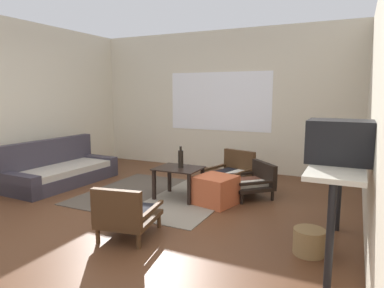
% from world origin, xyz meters
% --- Properties ---
extents(ground_plane, '(7.80, 7.80, 0.00)m').
position_xyz_m(ground_plane, '(0.00, 0.00, 0.00)').
color(ground_plane, '#56331E').
extents(far_wall_with_window, '(5.60, 0.13, 2.70)m').
position_xyz_m(far_wall_with_window, '(0.00, 3.06, 1.35)').
color(far_wall_with_window, beige).
rests_on(far_wall_with_window, ground).
extents(side_wall_right, '(0.12, 6.60, 2.70)m').
position_xyz_m(side_wall_right, '(2.66, 0.30, 1.35)').
color(side_wall_right, beige).
rests_on(side_wall_right, ground).
extents(side_wall_left, '(0.12, 6.60, 2.70)m').
position_xyz_m(side_wall_left, '(-2.66, 0.30, 1.35)').
color(side_wall_left, beige).
rests_on(side_wall_left, ground).
extents(area_rug, '(2.07, 1.97, 0.01)m').
position_xyz_m(area_rug, '(-0.16, 0.89, 0.01)').
color(area_rug, '#4C4238').
rests_on(area_rug, ground).
extents(couch, '(0.87, 1.86, 0.73)m').
position_xyz_m(couch, '(-1.97, 0.77, 0.22)').
color(couch, '#38333D').
rests_on(couch, ground).
extents(coffee_table, '(0.64, 0.52, 0.45)m').
position_xyz_m(coffee_table, '(0.20, 0.90, 0.36)').
color(coffee_table, black).
rests_on(coffee_table, ground).
extents(armchair_by_window, '(0.75, 0.78, 0.57)m').
position_xyz_m(armchair_by_window, '(0.68, 1.84, 0.26)').
color(armchair_by_window, '#472D19').
rests_on(armchair_by_window, ground).
extents(armchair_striped_foreground, '(0.64, 0.73, 0.58)m').
position_xyz_m(armchair_striped_foreground, '(0.35, -0.55, 0.26)').
color(armchair_striped_foreground, '#472D19').
rests_on(armchair_striped_foreground, ground).
extents(armchair_corner, '(0.83, 0.83, 0.50)m').
position_xyz_m(armchair_corner, '(1.14, 1.44, 0.24)').
color(armchair_corner, black).
rests_on(armchair_corner, ground).
extents(ottoman_orange, '(0.59, 0.59, 0.39)m').
position_xyz_m(ottoman_orange, '(0.78, 0.89, 0.20)').
color(ottoman_orange, '#BC5633').
rests_on(ottoman_orange, ground).
extents(console_shelf, '(0.44, 1.43, 0.90)m').
position_xyz_m(console_shelf, '(2.33, -0.03, 0.79)').
color(console_shelf, beige).
rests_on(console_shelf, ground).
extents(crt_television, '(0.54, 0.42, 0.38)m').
position_xyz_m(crt_television, '(2.32, -0.06, 1.09)').
color(crt_television, black).
rests_on(crt_television, console_shelf).
extents(clay_vase, '(0.20, 0.20, 0.34)m').
position_xyz_m(clay_vase, '(2.33, 0.20, 1.03)').
color(clay_vase, '#A87047').
rests_on(clay_vase, console_shelf).
extents(glass_bottle, '(0.08, 0.08, 0.31)m').
position_xyz_m(glass_bottle, '(0.22, 0.93, 0.58)').
color(glass_bottle, black).
rests_on(glass_bottle, coffee_table).
extents(wicker_basket, '(0.30, 0.30, 0.24)m').
position_xyz_m(wicker_basket, '(2.12, -0.10, 0.12)').
color(wicker_basket, olive).
rests_on(wicker_basket, ground).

